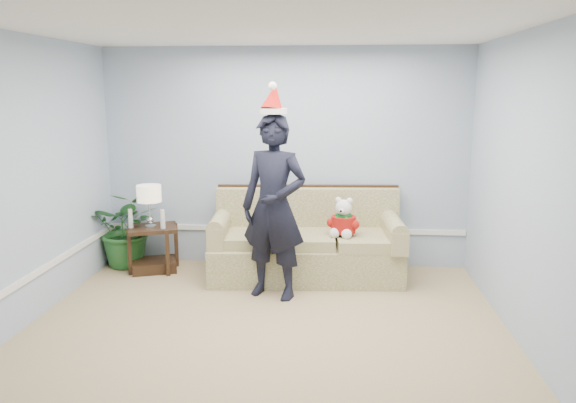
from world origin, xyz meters
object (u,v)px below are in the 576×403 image
at_px(side_table, 154,253).
at_px(table_lamp, 149,195).
at_px(sofa, 306,246).
at_px(man, 274,207).
at_px(houseplant, 128,228).
at_px(teddy_bear, 344,222).

bearing_deg(side_table, table_lamp, -95.80).
xyz_separation_m(sofa, man, (-0.30, -0.70, 0.61)).
height_order(sofa, man, man).
relative_size(table_lamp, houseplant, 0.53).
bearing_deg(teddy_bear, sofa, 174.15).
relative_size(sofa, table_lamp, 4.41).
distance_m(side_table, man, 1.89).
distance_m(side_table, table_lamp, 0.73).
bearing_deg(teddy_bear, table_lamp, -167.88).
height_order(side_table, houseplant, houseplant).
bearing_deg(table_lamp, houseplant, 149.88).
distance_m(side_table, houseplant, 0.48).
xyz_separation_m(table_lamp, houseplant, (-0.36, 0.21, -0.46)).
height_order(houseplant, man, man).
xyz_separation_m(side_table, man, (1.57, -0.73, 0.76)).
height_order(man, teddy_bear, man).
height_order(table_lamp, teddy_bear, table_lamp).
distance_m(sofa, side_table, 1.88).
xyz_separation_m(table_lamp, man, (1.57, -0.68, 0.03)).
relative_size(houseplant, teddy_bear, 2.14).
relative_size(table_lamp, man, 0.26).
bearing_deg(houseplant, man, -24.64).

